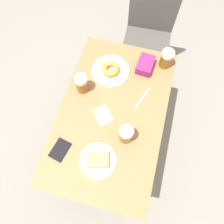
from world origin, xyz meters
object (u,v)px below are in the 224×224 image
at_px(chair, 150,27).
at_px(beer_mug_right, 166,59).
at_px(beer_mug_left, 82,84).
at_px(napkin_folded, 103,115).
at_px(plate_with_cake, 98,160).
at_px(plate_with_donut, 111,70).
at_px(passport_near_edge, 60,150).
at_px(beer_mug_center, 126,134).
at_px(fork, 143,97).
at_px(blue_pouch, 145,65).

xyz_separation_m(chair, beer_mug_right, (0.17, -0.47, 0.24)).
bearing_deg(chair, beer_mug_left, -114.26).
relative_size(beer_mug_right, napkin_folded, 0.91).
bearing_deg(plate_with_cake, beer_mug_right, 71.46).
xyz_separation_m(plate_with_donut, passport_near_edge, (-0.14, -0.60, -0.01)).
relative_size(beer_mug_center, fork, 0.78).
xyz_separation_m(plate_with_cake, napkin_folded, (-0.05, 0.28, -0.01)).
bearing_deg(fork, napkin_folded, -138.87).
height_order(chair, fork, chair).
distance_m(beer_mug_right, napkin_folded, 0.57).
height_order(plate_with_donut, beer_mug_right, beer_mug_right).
relative_size(plate_with_cake, plate_with_donut, 0.83).
distance_m(chair, beer_mug_center, 1.08).
relative_size(plate_with_donut, blue_pouch, 1.68).
bearing_deg(beer_mug_center, fork, 81.14).
xyz_separation_m(napkin_folded, blue_pouch, (0.18, 0.42, 0.03)).
xyz_separation_m(beer_mug_right, fork, (-0.09, -0.29, -0.07)).
relative_size(beer_mug_right, blue_pouch, 0.90).
distance_m(plate_with_donut, blue_pouch, 0.24).
distance_m(plate_with_cake, beer_mug_left, 0.49).
relative_size(beer_mug_right, passport_near_edge, 0.96).
bearing_deg(chair, plate_with_cake, -96.62).
relative_size(napkin_folded, fork, 0.86).
bearing_deg(blue_pouch, beer_mug_left, -143.16).
bearing_deg(beer_mug_right, plate_with_donut, -156.69).
xyz_separation_m(chair, plate_with_donut, (-0.18, -0.62, 0.19)).
height_order(beer_mug_right, blue_pouch, beer_mug_right).
xyz_separation_m(beer_mug_left, blue_pouch, (0.36, 0.27, -0.04)).
relative_size(plate_with_cake, beer_mug_center, 1.55).
relative_size(chair, plate_with_cake, 4.45).
height_order(plate_with_donut, fork, plate_with_donut).
relative_size(plate_with_cake, fork, 1.21).
bearing_deg(plate_with_cake, beer_mug_left, 118.68).
distance_m(napkin_folded, blue_pouch, 0.45).
relative_size(beer_mug_center, passport_near_edge, 0.96).
bearing_deg(passport_near_edge, beer_mug_center, 26.01).
xyz_separation_m(plate_with_donut, beer_mug_right, (0.34, 0.15, 0.05)).
bearing_deg(beer_mug_left, plate_with_cake, -61.32).
height_order(beer_mug_center, passport_near_edge, beer_mug_center).
height_order(passport_near_edge, blue_pouch, blue_pouch).
height_order(plate_with_donut, passport_near_edge, plate_with_donut).
distance_m(plate_with_donut, passport_near_edge, 0.62).
height_order(beer_mug_right, fork, beer_mug_right).
bearing_deg(beer_mug_right, beer_mug_center, -103.21).
bearing_deg(passport_near_edge, plate_with_cake, -0.44).
xyz_separation_m(beer_mug_left, fork, (0.39, 0.04, -0.07)).
distance_m(napkin_folded, fork, 0.29).
distance_m(beer_mug_center, passport_near_edge, 0.40).
xyz_separation_m(beer_mug_center, beer_mug_right, (0.14, 0.58, 0.00)).
relative_size(plate_with_cake, passport_near_edge, 1.49).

